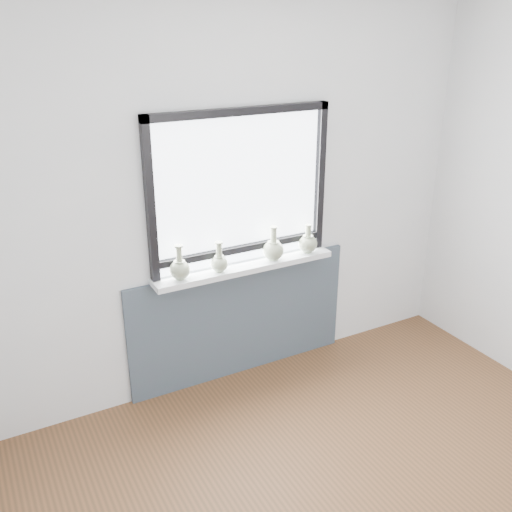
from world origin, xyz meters
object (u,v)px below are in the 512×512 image
vase_a (180,268)px  vase_b (219,262)px  vase_d (308,243)px  vase_c (273,249)px  windowsill (245,267)px

vase_a → vase_b: vase_a is taller
vase_d → vase_c: bearing=-179.1°
vase_d → vase_a: bearing=179.8°
vase_c → vase_d: bearing=0.9°
vase_c → windowsill: bearing=175.3°
windowsill → vase_c: vase_c is taller
windowsill → vase_b: bearing=-173.8°
vase_b → vase_d: 0.71m
vase_a → vase_d: 0.98m
windowsill → vase_c: bearing=-4.7°
windowsill → vase_d: (0.50, -0.01, 0.09)m
vase_a → vase_b: (0.28, -0.01, -0.01)m
vase_b → vase_c: bearing=0.6°
vase_c → vase_b: bearing=-179.4°
vase_c → vase_d: size_ratio=1.17×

